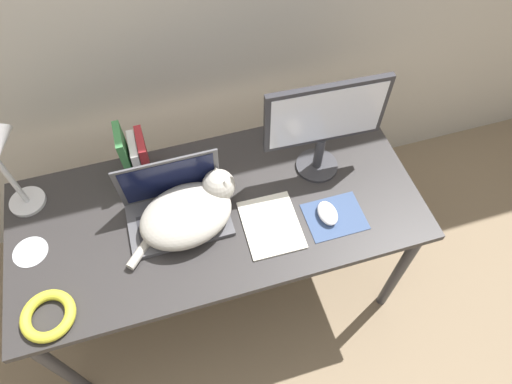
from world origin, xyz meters
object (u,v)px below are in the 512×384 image
laptop (176,207)px  cd_disc (30,252)px  notepad (271,225)px  cat (191,211)px  desk_lamp (3,157)px  computer_mouse (328,213)px  book_row (135,157)px  cable_coil (48,316)px  external_monitor (325,122)px

laptop → cd_disc: size_ratio=3.00×
notepad → cd_disc: notepad is taller
cat → desk_lamp: 0.62m
desk_lamp → cd_disc: 0.35m
computer_mouse → desk_lamp: (-1.00, 0.34, 0.27)m
book_row → cable_coil: (-0.36, -0.48, -0.09)m
computer_mouse → desk_lamp: 1.09m
laptop → book_row: size_ratio=1.46×
book_row → cat: bearing=-60.7°
cable_coil → desk_lamp: bearing=92.7°
external_monitor → computer_mouse: (-0.05, -0.22, -0.23)m
external_monitor → computer_mouse: external_monitor is taller
desk_lamp → notepad: (0.80, -0.32, -0.29)m
computer_mouse → notepad: bearing=174.2°
external_monitor → book_row: (-0.67, 0.16, -0.15)m
cable_coil → cd_disc: (-0.06, 0.26, -0.02)m
external_monitor → cd_disc: (-1.08, -0.07, -0.25)m
external_monitor → cat: bearing=-168.7°
desk_lamp → cable_coil: desk_lamp is taller
book_row → desk_lamp: size_ratio=0.56×
external_monitor → computer_mouse: size_ratio=4.17×
book_row → cable_coil: book_row is taller
external_monitor → cable_coil: external_monitor is taller
laptop → cd_disc: bearing=-179.5°
cd_disc → cat: bearing=-3.9°
laptop → cat: 0.07m
cable_coil → book_row: bearing=53.0°
cat → book_row: 0.30m
computer_mouse → cable_coil: 0.99m
external_monitor → book_row: bearing=166.6°
cat → desk_lamp: size_ratio=0.99×
external_monitor → cable_coil: 1.10m
book_row → cd_disc: (-0.42, -0.22, -0.10)m
external_monitor → desk_lamp: bearing=173.5°
notepad → computer_mouse: bearing=-5.8°
desk_lamp → cd_disc: bearing=-100.5°
laptop → external_monitor: 0.60m
cd_disc → desk_lamp: bearing=79.5°
external_monitor → desk_lamp: 1.06m
cable_coil → laptop: bearing=29.5°
laptop → desk_lamp: 0.57m
laptop → cable_coil: (-0.46, -0.26, -0.03)m
computer_mouse → desk_lamp: size_ratio=0.24×
laptop → cd_disc: laptop is taller
book_row → cable_coil: bearing=-127.0°
desk_lamp → cable_coil: bearing=-87.3°
laptop → cable_coil: 0.53m
external_monitor → notepad: size_ratio=1.74×
cable_coil → notepad: 0.79m
external_monitor → cd_disc: bearing=-176.5°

